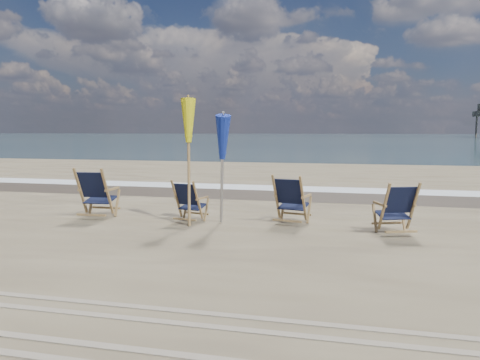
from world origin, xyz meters
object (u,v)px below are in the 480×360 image
at_px(beach_chair_1, 198,202).
at_px(umbrella_yellow, 188,127).
at_px(beach_chair_2, 303,201).
at_px(umbrella_blue, 222,141).
at_px(beach_chair_0, 107,194).
at_px(beach_chair_3, 414,208).

xyz_separation_m(beach_chair_1, umbrella_yellow, (-0.13, -0.15, 1.48)).
height_order(beach_chair_2, umbrella_blue, umbrella_blue).
relative_size(umbrella_yellow, umbrella_blue, 1.13).
xyz_separation_m(beach_chair_0, beach_chair_3, (6.02, -0.07, -0.06)).
height_order(beach_chair_3, umbrella_yellow, umbrella_yellow).
height_order(beach_chair_1, beach_chair_2, beach_chair_2).
xyz_separation_m(beach_chair_0, beach_chair_2, (4.04, 0.29, -0.05)).
height_order(beach_chair_0, umbrella_blue, umbrella_blue).
bearing_deg(umbrella_yellow, beach_chair_1, 50.68).
distance_m(beach_chair_1, umbrella_yellow, 1.49).
bearing_deg(beach_chair_1, umbrella_blue, -166.44).
bearing_deg(beach_chair_3, umbrella_blue, -22.27).
bearing_deg(beach_chair_1, umbrella_yellow, 61.38).
bearing_deg(beach_chair_1, beach_chair_3, -170.62).
relative_size(beach_chair_0, beach_chair_1, 1.24).
bearing_deg(beach_chair_0, umbrella_yellow, 173.78).
height_order(beach_chair_1, beach_chair_3, beach_chair_3).
height_order(beach_chair_1, umbrella_blue, umbrella_blue).
bearing_deg(beach_chair_3, umbrella_yellow, -19.55).
distance_m(beach_chair_0, beach_chair_2, 4.05).
distance_m(beach_chair_0, beach_chair_3, 6.02).
height_order(beach_chair_2, umbrella_yellow, umbrella_yellow).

